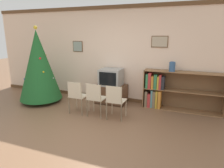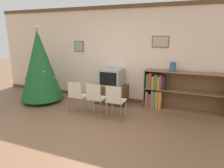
{
  "view_description": "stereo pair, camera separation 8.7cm",
  "coord_description": "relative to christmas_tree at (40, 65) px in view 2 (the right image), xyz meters",
  "views": [
    {
      "loc": [
        1.92,
        -2.97,
        1.94
      ],
      "look_at": [
        0.25,
        1.33,
        0.77
      ],
      "focal_mm": 32.0,
      "sensor_mm": 36.0,
      "label": 1
    },
    {
      "loc": [
        2.0,
        -2.94,
        1.94
      ],
      "look_at": [
        0.25,
        1.33,
        0.77
      ],
      "focal_mm": 32.0,
      "sensor_mm": 36.0,
      "label": 2
    }
  ],
  "objects": [
    {
      "name": "ground_plane",
      "position": [
        2.04,
        -1.5,
        -1.07
      ],
      "size": [
        24.0,
        24.0,
        0.0
      ],
      "primitive_type": "plane",
      "color": "brown"
    },
    {
      "name": "wall_back",
      "position": [
        2.04,
        0.97,
        0.28
      ],
      "size": [
        8.46,
        0.11,
        2.7
      ],
      "color": "beige",
      "rests_on": "ground_plane"
    },
    {
      "name": "christmas_tree",
      "position": [
        0.0,
        0.0,
        0.0
      ],
      "size": [
        1.19,
        1.19,
        2.16
      ],
      "color": "maroon",
      "rests_on": "ground_plane"
    },
    {
      "name": "tv_console",
      "position": [
        1.96,
        0.62,
        -0.81
      ],
      "size": [
        0.85,
        0.55,
        0.53
      ],
      "color": "#412A1A",
      "rests_on": "ground_plane"
    },
    {
      "name": "television",
      "position": [
        1.96,
        0.62,
        -0.31
      ],
      "size": [
        0.59,
        0.54,
        0.47
      ],
      "color": "#9E9E99",
      "rests_on": "tv_console"
    },
    {
      "name": "folding_chair_left",
      "position": [
        1.46,
        -0.41,
        -0.6
      ],
      "size": [
        0.4,
        0.4,
        0.82
      ],
      "color": "beige",
      "rests_on": "ground_plane"
    },
    {
      "name": "folding_chair_center",
      "position": [
        1.96,
        -0.41,
        -0.6
      ],
      "size": [
        0.4,
        0.4,
        0.82
      ],
      "color": "beige",
      "rests_on": "ground_plane"
    },
    {
      "name": "folding_chair_right",
      "position": [
        2.46,
        -0.41,
        -0.6
      ],
      "size": [
        0.4,
        0.4,
        0.82
      ],
      "color": "beige",
      "rests_on": "ground_plane"
    },
    {
      "name": "bookshelf",
      "position": [
        3.5,
        0.73,
        -0.58
      ],
      "size": [
        1.96,
        0.36,
        1.02
      ],
      "color": "olive",
      "rests_on": "ground_plane"
    },
    {
      "name": "vase",
      "position": [
        3.58,
        0.68,
        0.07
      ],
      "size": [
        0.15,
        0.15,
        0.24
      ],
      "color": "#335684",
      "rests_on": "bookshelf"
    }
  ]
}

